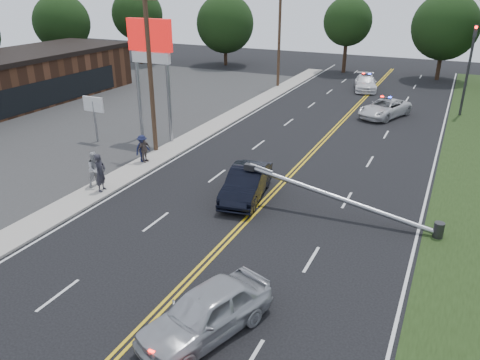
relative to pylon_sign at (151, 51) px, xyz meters
The scene contains 23 objects.
ground 18.50m from the pylon_sign, 53.13° to the right, with size 120.00×120.00×0.00m, color black.
parking_lot 11.92m from the pylon_sign, 157.17° to the right, with size 25.00×60.00×0.01m, color #2D2D2D.
sidewalk 7.46m from the pylon_sign, 62.30° to the right, with size 1.80×70.00×0.12m, color #A59F95.
centerline_yellow 12.73m from the pylon_sign, 20.85° to the right, with size 0.36×80.00×0.00m, color gold.
pylon_sign is the anchor object (origin of this frame).
small_sign 5.45m from the pylon_sign, 150.26° to the right, with size 1.60×0.14×3.10m.
traffic_signal 24.75m from the pylon_sign, 40.39° to the left, with size 0.28×0.41×7.05m.
fallen_streetlight 16.66m from the pylon_sign, 22.22° to the right, with size 9.36×0.44×1.91m.
utility_pole_mid 2.55m from the pylon_sign, 56.98° to the right, with size 1.60×0.28×10.00m.
utility_pole_far 20.06m from the pylon_sign, 86.28° to the left, with size 1.60×0.28×10.00m.
tree_3 31.23m from the pylon_sign, 144.58° to the left, with size 6.56×6.56×8.84m.
tree_4 32.91m from the pylon_sign, 128.02° to the left, with size 6.40×6.40×9.38m.
tree_5 31.29m from the pylon_sign, 108.01° to the left, with size 7.22×7.22×8.74m.
tree_6 31.57m from the pylon_sign, 79.98° to the left, with size 5.55×5.55×8.59m.
tree_7 34.93m from the pylon_sign, 62.76° to the left, with size 7.02×7.02×9.16m.
crashed_sedan 12.29m from the pylon_sign, 31.74° to the right, with size 1.68×4.81×1.58m, color black.
waiting_sedan 20.51m from the pylon_sign, 51.09° to the right, with size 1.88×4.66×1.59m, color #A9ACB1.
emergency_a 19.13m from the pylon_sign, 43.95° to the left, with size 2.35×5.10×1.42m, color silver.
emergency_b 24.86m from the pylon_sign, 66.14° to the left, with size 2.04×5.02×1.46m, color white.
bystander_a 10.08m from the pylon_sign, 74.01° to the right, with size 0.73×0.48×2.01m, color #292830.
bystander_b 9.64m from the pylon_sign, 77.72° to the right, with size 0.92×0.72×1.89m, color #A4A5A9.
bystander_c 6.75m from the pylon_sign, 65.82° to the right, with size 1.07×0.61×1.65m, color #171B3A.
bystander_d 6.80m from the pylon_sign, 64.62° to the right, with size 0.91×0.38×1.56m, color #5E504B.
Camera 1 is at (7.85, -11.51, 10.22)m, focal length 35.00 mm.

